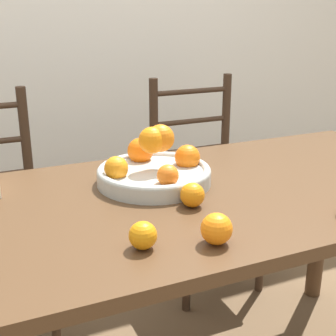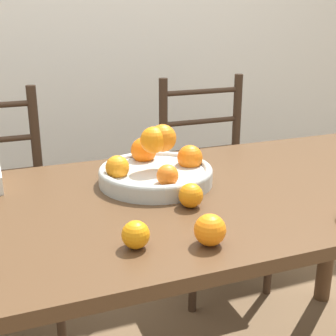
{
  "view_description": "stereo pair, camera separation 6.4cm",
  "coord_description": "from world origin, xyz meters",
  "px_view_note": "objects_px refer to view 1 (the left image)",
  "views": [
    {
      "loc": [
        -0.65,
        -1.12,
        1.26
      ],
      "look_at": [
        -0.14,
        0.02,
        0.84
      ],
      "focal_mm": 50.0,
      "sensor_mm": 36.0,
      "label": 1
    },
    {
      "loc": [
        -0.59,
        -1.14,
        1.26
      ],
      "look_at": [
        -0.14,
        0.02,
        0.84
      ],
      "focal_mm": 50.0,
      "sensor_mm": 36.0,
      "label": 2
    }
  ],
  "objects_px": {
    "fruit_bowl": "(154,168)",
    "orange_loose_0": "(192,195)",
    "orange_loose_1": "(143,235)",
    "orange_loose_3": "(217,229)",
    "chair_right": "(203,187)"
  },
  "relations": [
    {
      "from": "fruit_bowl",
      "to": "orange_loose_0",
      "type": "height_order",
      "value": "fruit_bowl"
    },
    {
      "from": "orange_loose_3",
      "to": "chair_right",
      "type": "relative_size",
      "value": 0.08
    },
    {
      "from": "fruit_bowl",
      "to": "orange_loose_0",
      "type": "relative_size",
      "value": 5.19
    },
    {
      "from": "fruit_bowl",
      "to": "orange_loose_3",
      "type": "bearing_deg",
      "value": -93.06
    },
    {
      "from": "fruit_bowl",
      "to": "chair_right",
      "type": "relative_size",
      "value": 0.36
    },
    {
      "from": "chair_right",
      "to": "orange_loose_0",
      "type": "bearing_deg",
      "value": -120.21
    },
    {
      "from": "orange_loose_1",
      "to": "chair_right",
      "type": "height_order",
      "value": "chair_right"
    },
    {
      "from": "fruit_bowl",
      "to": "orange_loose_0",
      "type": "distance_m",
      "value": 0.21
    },
    {
      "from": "orange_loose_0",
      "to": "chair_right",
      "type": "relative_size",
      "value": 0.07
    },
    {
      "from": "orange_loose_0",
      "to": "orange_loose_3",
      "type": "xyz_separation_m",
      "value": [
        -0.05,
        -0.21,
        0.0
      ]
    },
    {
      "from": "orange_loose_3",
      "to": "chair_right",
      "type": "bearing_deg",
      "value": 63.04
    },
    {
      "from": "fruit_bowl",
      "to": "chair_right",
      "type": "height_order",
      "value": "chair_right"
    },
    {
      "from": "orange_loose_1",
      "to": "chair_right",
      "type": "distance_m",
      "value": 1.18
    },
    {
      "from": "fruit_bowl",
      "to": "orange_loose_1",
      "type": "xyz_separation_m",
      "value": [
        -0.18,
        -0.37,
        -0.01
      ]
    },
    {
      "from": "chair_right",
      "to": "orange_loose_3",
      "type": "bearing_deg",
      "value": -116.68
    }
  ]
}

